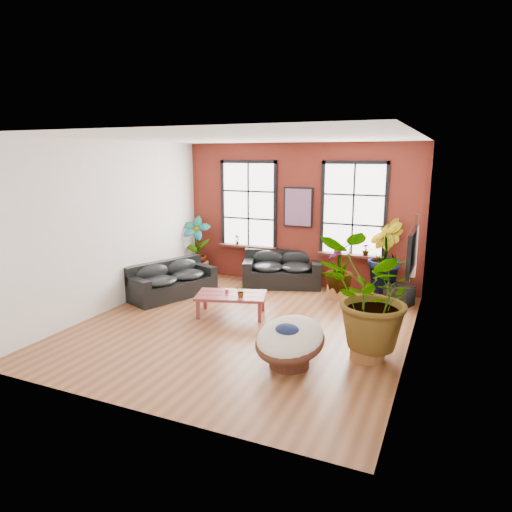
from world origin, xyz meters
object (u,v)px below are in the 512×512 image
(sofa_left, at_px, (171,281))
(sofa_back, at_px, (282,270))
(coffee_table, at_px, (231,296))
(papasan_chair, at_px, (290,341))

(sofa_left, bearing_deg, sofa_back, -25.92)
(sofa_back, height_order, coffee_table, sofa_back)
(sofa_left, xyz_separation_m, papasan_chair, (3.72, -2.32, 0.06))
(sofa_back, distance_m, coffee_table, 2.48)
(papasan_chair, bearing_deg, sofa_back, 123.63)
(sofa_back, xyz_separation_m, papasan_chair, (1.68, -4.19, 0.02))
(sofa_back, xyz_separation_m, sofa_left, (-2.04, -1.87, -0.03))
(sofa_left, xyz_separation_m, coffee_table, (1.86, -0.61, 0.03))
(sofa_left, height_order, papasan_chair, papasan_chair)
(sofa_back, relative_size, coffee_table, 1.34)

